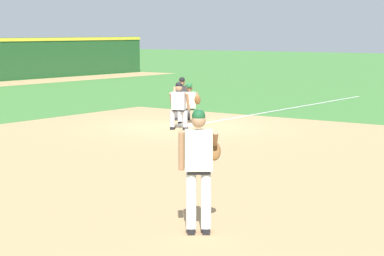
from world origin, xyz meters
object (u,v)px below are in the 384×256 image
(baserunner, at_px, (179,104))
(first_baseman, at_px, (190,102))
(baseball, at_px, (193,153))
(first_base_bag, at_px, (185,125))
(pitcher, at_px, (200,163))
(umpire, at_px, (182,97))

(baserunner, bearing_deg, first_baseman, 21.91)
(baseball, height_order, first_baseman, first_baseman)
(first_base_bag, relative_size, baseball, 5.14)
(first_baseman, bearing_deg, baseball, -143.31)
(pitcher, relative_size, first_baseman, 1.39)
(pitcher, bearing_deg, baseball, 36.36)
(baseball, height_order, pitcher, pitcher)
(pitcher, bearing_deg, baserunner, 38.22)
(first_base_bag, bearing_deg, baseball, -141.51)
(first_base_bag, relative_size, first_baseman, 0.28)
(baseball, distance_m, pitcher, 7.26)
(first_base_bag, distance_m, pitcher, 12.58)
(pitcher, distance_m, umpire, 14.32)
(baseball, distance_m, umpire, 7.17)
(first_baseman, bearing_deg, umpire, 48.83)
(pitcher, xyz_separation_m, umpire, (11.36, 8.72, -0.27))
(baserunner, bearing_deg, first_base_bag, 22.23)
(baseball, relative_size, umpire, 0.05)
(first_baseman, bearing_deg, first_base_bag, -158.46)
(baseball, relative_size, first_baseman, 0.06)
(baserunner, bearing_deg, pitcher, -141.78)
(baserunner, xyz_separation_m, umpire, (2.08, 1.42, 0.00))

